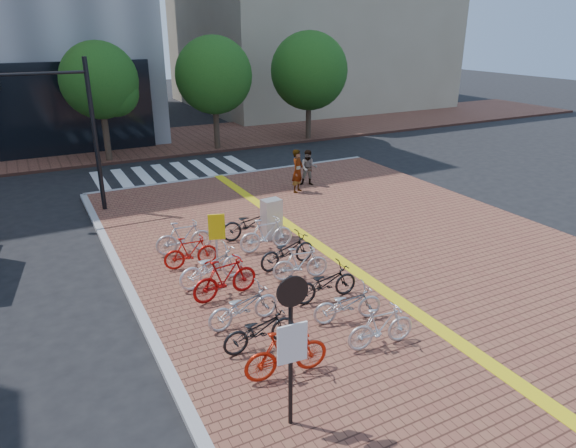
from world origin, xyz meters
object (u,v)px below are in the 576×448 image
notice_sign (292,335)px  bike_10 (300,263)px  yellow_sign (216,232)px  bike_7 (381,327)px  pedestrian_b (309,168)px  bike_8 (348,304)px  bike_12 (266,234)px  bike_9 (326,283)px  bike_13 (251,223)px  bike_3 (225,278)px  traffic_light_pole (52,110)px  bike_0 (286,353)px  bike_11 (287,251)px  bike_4 (212,266)px  bike_1 (260,329)px  pedestrian_a (298,171)px  bike_6 (184,237)px  bike_2 (243,306)px  bike_5 (191,252)px  utility_box (271,219)px

notice_sign → bike_10: bearing=59.5°
bike_10 → yellow_sign: yellow_sign is taller
bike_7 → pedestrian_b: bearing=-16.1°
bike_8 → bike_12: bearing=10.1°
bike_9 → bike_13: 4.62m
yellow_sign → bike_8: bearing=-65.6°
bike_10 → pedestrian_b: 9.01m
bike_3 → traffic_light_pole: 9.68m
bike_0 → bike_11: size_ratio=0.96×
bike_13 → bike_4: bearing=142.4°
bike_4 → bike_7: (2.26, -4.52, -0.03)m
bike_1 → yellow_sign: 4.09m
traffic_light_pole → bike_13: bearing=-45.9°
pedestrian_a → yellow_sign: (-5.61, -5.52, 0.29)m
bike_1 → bike_6: bike_6 is taller
bike_2 → bike_11: bike_11 is taller
bike_12 → yellow_sign: size_ratio=1.03×
bike_5 → utility_box: size_ratio=1.19×
bike_5 → bike_11: bike_11 is taller
bike_6 → traffic_light_pole: 6.96m
bike_8 → bike_4: bearing=44.5°
bike_2 → bike_12: (2.31, 3.60, 0.06)m
bike_7 → bike_12: bearing=6.3°
bike_11 → bike_13: bike_13 is taller
notice_sign → pedestrian_b: bearing=59.1°
bike_7 → traffic_light_pole: bearing=29.1°
bike_9 → bike_10: size_ratio=1.12×
bike_3 → bike_10: 2.21m
bike_4 → bike_6: bearing=-8.4°
bike_12 → pedestrian_b: bearing=-38.4°
bike_3 → bike_10: (2.21, 0.00, -0.07)m
bike_2 → bike_3: bike_3 is taller
bike_8 → yellow_sign: 4.41m
bike_1 → bike_7: bearing=-117.9°
bike_12 → bike_5: bearing=93.3°
bike_2 → bike_11: bearing=-50.4°
bike_0 → bike_5: size_ratio=1.12×
bike_10 → bike_9: bearing=-167.1°
bike_10 → yellow_sign: bearing=61.7°
bike_6 → bike_13: bearing=-82.4°
bike_6 → bike_7: size_ratio=1.08×
bike_0 → bike_12: bearing=-16.1°
bike_9 → yellow_sign: size_ratio=1.04×
bike_0 → bike_8: bike_0 is taller
bike_12 → pedestrian_b: 7.22m
bike_11 → traffic_light_pole: (-5.20, 7.71, 3.38)m
bike_8 → utility_box: 5.50m
bike_2 → yellow_sign: 3.08m
bike_11 → yellow_sign: bearing=63.6°
bike_4 → notice_sign: bearing=163.6°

